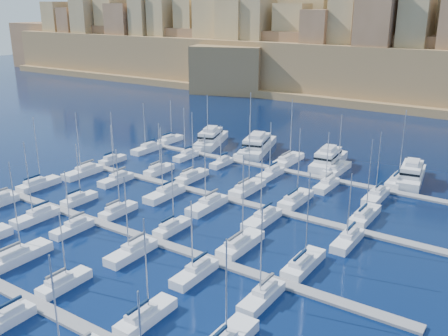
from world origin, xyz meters
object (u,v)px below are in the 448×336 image
Objects in this scene: motor_yacht_a at (211,138)px; motor_yacht_d at (411,174)px; sailboat_4 at (146,316)px; motor_yacht_b at (257,145)px; sailboat_2 at (18,256)px; motor_yacht_c at (328,159)px.

motor_yacht_a and motor_yacht_d have the same top height.
motor_yacht_b is (-25.85, 71.42, 0.99)m from sailboat_4.
sailboat_4 is (26.25, -0.66, -0.03)m from sailboat_2.
sailboat_4 is at bearing -1.45° from sailboat_2.
motor_yacht_a is 13.99m from motor_yacht_b.
motor_yacht_b is 39.63m from motor_yacht_d.
motor_yacht_d is (19.21, -0.27, -0.00)m from motor_yacht_c.
motor_yacht_c is at bearing 179.19° from motor_yacht_d.
sailboat_4 is at bearing -85.52° from motor_yacht_c.
motor_yacht_b is at bearing 175.72° from motor_yacht_c.
motor_yacht_c is (34.32, -0.35, 0.00)m from motor_yacht_a.
sailboat_4 reaches higher than motor_yacht_c.
motor_yacht_c is at bearing 73.30° from sailboat_2.
sailboat_4 reaches higher than motor_yacht_a.
motor_yacht_d is at bearing 78.84° from sailboat_4.
motor_yacht_a is 0.87× the size of motor_yacht_b.
motor_yacht_c is (-5.47, 69.89, 0.99)m from sailboat_4.
sailboat_2 reaches higher than motor_yacht_c.
motor_yacht_c is 19.21m from motor_yacht_d.
sailboat_2 is at bearing -90.32° from motor_yacht_b.
sailboat_4 is 70.11m from motor_yacht_c.
sailboat_4 is 0.86× the size of motor_yacht_d.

